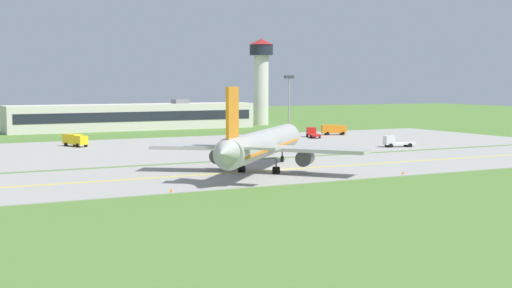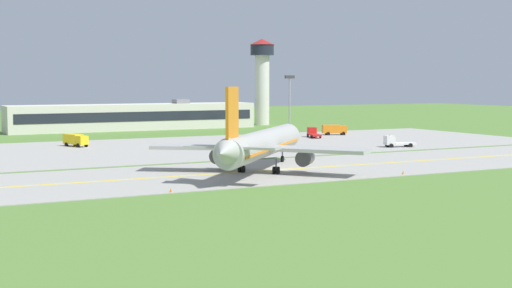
% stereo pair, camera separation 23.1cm
% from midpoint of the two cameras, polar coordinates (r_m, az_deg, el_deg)
% --- Properties ---
extents(ground_plane, '(500.00, 500.00, 0.00)m').
position_cam_midpoint_polar(ground_plane, '(110.60, 2.06, -2.05)').
color(ground_plane, '#517A33').
extents(taxiway_strip, '(240.00, 28.00, 0.10)m').
position_cam_midpoint_polar(taxiway_strip, '(110.59, 2.06, -2.02)').
color(taxiway_strip, '#9E9B93').
rests_on(taxiway_strip, ground).
extents(apron_pad, '(140.00, 52.00, 0.10)m').
position_cam_midpoint_polar(apron_pad, '(152.30, -2.49, -0.12)').
color(apron_pad, '#9E9B93').
rests_on(apron_pad, ground).
extents(taxiway_centreline, '(220.00, 0.60, 0.01)m').
position_cam_midpoint_polar(taxiway_centreline, '(110.59, 2.06, -1.99)').
color(taxiway_centreline, yellow).
rests_on(taxiway_centreline, taxiway_strip).
extents(airplane_lead, '(30.43, 31.98, 12.70)m').
position_cam_midpoint_polar(airplane_lead, '(107.48, 0.36, -0.03)').
color(airplane_lead, '#ADADA8').
rests_on(airplane_lead, ground).
extents(service_truck_baggage, '(4.16, 6.33, 2.60)m').
position_cam_midpoint_polar(service_truck_baggage, '(153.65, -13.94, 0.34)').
color(service_truck_baggage, yellow).
rests_on(service_truck_baggage, ground).
extents(service_truck_fuel, '(3.99, 6.72, 2.59)m').
position_cam_midpoint_polar(service_truck_fuel, '(174.12, 4.38, 0.88)').
color(service_truck_fuel, red).
rests_on(service_truck_fuel, ground).
extents(service_truck_catering, '(6.32, 4.23, 2.60)m').
position_cam_midpoint_polar(service_truck_catering, '(182.37, 6.01, 1.16)').
color(service_truck_catering, orange).
rests_on(service_truck_catering, ground).
extents(service_truck_pushback, '(6.71, 3.69, 2.59)m').
position_cam_midpoint_polar(service_truck_pushback, '(150.74, 10.69, 0.18)').
color(service_truck_pushback, silver).
rests_on(service_truck_pushback, ground).
extents(terminal_building, '(68.73, 10.67, 8.29)m').
position_cam_midpoint_polar(terminal_building, '(204.62, -9.51, 2.09)').
color(terminal_building, beige).
rests_on(terminal_building, ground).
extents(control_tower, '(7.60, 7.60, 26.23)m').
position_cam_midpoint_polar(control_tower, '(224.60, 0.39, 5.54)').
color(control_tower, silver).
rests_on(control_tower, ground).
extents(apron_light_mast, '(2.40, 0.50, 14.70)m').
position_cam_midpoint_polar(apron_light_mast, '(168.52, 2.55, 3.53)').
color(apron_light_mast, gray).
rests_on(apron_light_mast, ground).
extents(traffic_cone_near_edge, '(0.44, 0.44, 0.60)m').
position_cam_midpoint_polar(traffic_cone_near_edge, '(107.06, 11.32, -2.21)').
color(traffic_cone_near_edge, orange).
rests_on(traffic_cone_near_edge, ground).
extents(traffic_cone_mid_edge, '(0.44, 0.44, 0.60)m').
position_cam_midpoint_polar(traffic_cone_mid_edge, '(88.72, -6.67, -3.61)').
color(traffic_cone_mid_edge, orange).
rests_on(traffic_cone_mid_edge, ground).
extents(traffic_cone_far_edge, '(0.44, 0.44, 0.60)m').
position_cam_midpoint_polar(traffic_cone_far_edge, '(120.82, -0.44, -1.31)').
color(traffic_cone_far_edge, orange).
rests_on(traffic_cone_far_edge, ground).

